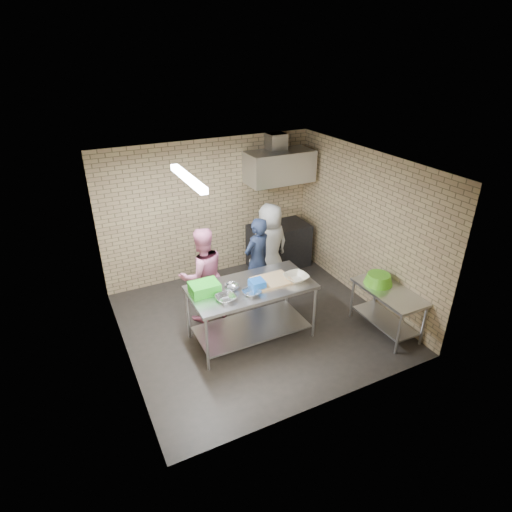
{
  "coord_description": "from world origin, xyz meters",
  "views": [
    {
      "loc": [
        -2.62,
        -5.27,
        4.26
      ],
      "look_at": [
        0.1,
        0.2,
        1.15
      ],
      "focal_mm": 29.82,
      "sensor_mm": 36.0,
      "label": 1
    }
  ],
  "objects_px": {
    "stove": "(279,246)",
    "blue_tub": "(257,284)",
    "green_crate": "(204,288)",
    "side_counter": "(386,310)",
    "green_basin": "(378,279)",
    "bottle_green": "(294,166)",
    "woman_pink": "(203,275)",
    "man_navy": "(257,260)",
    "bottle_red": "(277,168)",
    "prep_table": "(251,312)",
    "woman_white": "(270,246)"
  },
  "relations": [
    {
      "from": "bottle_green",
      "to": "prep_table",
      "type": "bearing_deg",
      "value": -132.84
    },
    {
      "from": "woman_pink",
      "to": "woman_white",
      "type": "xyz_separation_m",
      "value": [
        1.53,
        0.51,
        -0.01
      ]
    },
    {
      "from": "man_navy",
      "to": "woman_pink",
      "type": "bearing_deg",
      "value": -12.97
    },
    {
      "from": "green_basin",
      "to": "man_navy",
      "type": "bearing_deg",
      "value": 133.25
    },
    {
      "from": "stove",
      "to": "blue_tub",
      "type": "xyz_separation_m",
      "value": [
        -1.53,
        -2.05,
        0.56
      ]
    },
    {
      "from": "blue_tub",
      "to": "woman_white",
      "type": "height_order",
      "value": "woman_white"
    },
    {
      "from": "side_counter",
      "to": "man_navy",
      "type": "relative_size",
      "value": 0.75
    },
    {
      "from": "blue_tub",
      "to": "woman_pink",
      "type": "distance_m",
      "value": 1.1
    },
    {
      "from": "stove",
      "to": "bottle_red",
      "type": "xyz_separation_m",
      "value": [
        0.05,
        0.24,
        1.58
      ]
    },
    {
      "from": "blue_tub",
      "to": "green_basin",
      "type": "relative_size",
      "value": 0.46
    },
    {
      "from": "side_counter",
      "to": "man_navy",
      "type": "height_order",
      "value": "man_navy"
    },
    {
      "from": "prep_table",
      "to": "woman_white",
      "type": "bearing_deg",
      "value": 52.29
    },
    {
      "from": "side_counter",
      "to": "woman_white",
      "type": "height_order",
      "value": "woman_white"
    },
    {
      "from": "bottle_green",
      "to": "woman_pink",
      "type": "xyz_separation_m",
      "value": [
        -2.51,
        -1.34,
        -1.19
      ]
    },
    {
      "from": "blue_tub",
      "to": "man_navy",
      "type": "distance_m",
      "value": 1.21
    },
    {
      "from": "green_basin",
      "to": "woman_pink",
      "type": "relative_size",
      "value": 0.28
    },
    {
      "from": "green_basin",
      "to": "bottle_green",
      "type": "height_order",
      "value": "bottle_green"
    },
    {
      "from": "bottle_green",
      "to": "woman_pink",
      "type": "distance_m",
      "value": 3.08
    },
    {
      "from": "bottle_green",
      "to": "man_navy",
      "type": "bearing_deg",
      "value": -139.8
    },
    {
      "from": "bottle_green",
      "to": "man_navy",
      "type": "height_order",
      "value": "bottle_green"
    },
    {
      "from": "bottle_green",
      "to": "blue_tub",
      "type": "bearing_deg",
      "value": -130.86
    },
    {
      "from": "side_counter",
      "to": "green_basin",
      "type": "height_order",
      "value": "green_basin"
    },
    {
      "from": "green_crate",
      "to": "man_navy",
      "type": "height_order",
      "value": "man_navy"
    },
    {
      "from": "bottle_red",
      "to": "man_navy",
      "type": "bearing_deg",
      "value": -130.58
    },
    {
      "from": "man_navy",
      "to": "bottle_green",
      "type": "bearing_deg",
      "value": -159.02
    },
    {
      "from": "blue_tub",
      "to": "bottle_red",
      "type": "xyz_separation_m",
      "value": [
        1.58,
        2.29,
        1.02
      ]
    },
    {
      "from": "bottle_green",
      "to": "man_navy",
      "type": "distance_m",
      "value": 2.25
    },
    {
      "from": "bottle_red",
      "to": "bottle_green",
      "type": "xyz_separation_m",
      "value": [
        0.4,
        0.0,
        -0.01
      ]
    },
    {
      "from": "prep_table",
      "to": "stove",
      "type": "bearing_deg",
      "value": 50.97
    },
    {
      "from": "stove",
      "to": "green_basin",
      "type": "xyz_separation_m",
      "value": [
        0.43,
        -2.5,
        0.38
      ]
    },
    {
      "from": "prep_table",
      "to": "green_crate",
      "type": "xyz_separation_m",
      "value": [
        -0.7,
        0.12,
        0.56
      ]
    },
    {
      "from": "green_basin",
      "to": "bottle_red",
      "type": "height_order",
      "value": "bottle_red"
    },
    {
      "from": "stove",
      "to": "green_basin",
      "type": "bearing_deg",
      "value": -80.24
    },
    {
      "from": "green_crate",
      "to": "man_navy",
      "type": "xyz_separation_m",
      "value": [
        1.28,
        0.85,
        -0.23
      ]
    },
    {
      "from": "stove",
      "to": "green_crate",
      "type": "xyz_separation_m",
      "value": [
        -2.28,
        -1.83,
        0.58
      ]
    },
    {
      "from": "woman_pink",
      "to": "green_basin",
      "type": "bearing_deg",
      "value": 148.34
    },
    {
      "from": "green_basin",
      "to": "man_navy",
      "type": "height_order",
      "value": "man_navy"
    },
    {
      "from": "blue_tub",
      "to": "green_crate",
      "type": "bearing_deg",
      "value": 163.65
    },
    {
      "from": "green_crate",
      "to": "woman_pink",
      "type": "relative_size",
      "value": 0.25
    },
    {
      "from": "side_counter",
      "to": "woman_white",
      "type": "xyz_separation_m",
      "value": [
        -0.98,
        2.16,
        0.44
      ]
    },
    {
      "from": "side_counter",
      "to": "blue_tub",
      "type": "distance_m",
      "value": 2.19
    },
    {
      "from": "green_basin",
      "to": "man_navy",
      "type": "relative_size",
      "value": 0.29
    },
    {
      "from": "stove",
      "to": "woman_pink",
      "type": "distance_m",
      "value": 2.36
    },
    {
      "from": "blue_tub",
      "to": "side_counter",
      "type": "bearing_deg",
      "value": -19.49
    },
    {
      "from": "prep_table",
      "to": "woman_pink",
      "type": "height_order",
      "value": "woman_pink"
    },
    {
      "from": "bottle_red",
      "to": "prep_table",
      "type": "bearing_deg",
      "value": -126.67
    },
    {
      "from": "green_basin",
      "to": "side_counter",
      "type": "bearing_deg",
      "value": -85.43
    },
    {
      "from": "green_crate",
      "to": "blue_tub",
      "type": "relative_size",
      "value": 2.0
    },
    {
      "from": "side_counter",
      "to": "green_crate",
      "type": "height_order",
      "value": "green_crate"
    },
    {
      "from": "green_basin",
      "to": "prep_table",
      "type": "bearing_deg",
      "value": 164.68
    }
  ]
}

